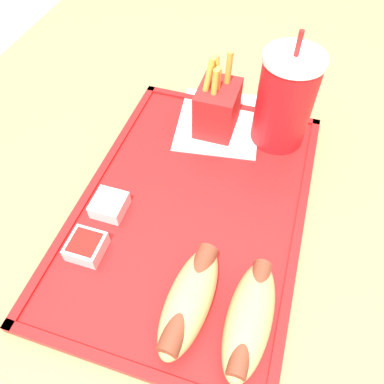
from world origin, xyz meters
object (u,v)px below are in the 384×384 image
soda_cup (285,100)px  sauce_cup_ketchup (86,246)px  hot_dog_far (250,318)px  hot_dog_near (189,300)px  sauce_cup_mayo (109,205)px  fries_carton (217,107)px

soda_cup → sauce_cup_ketchup: size_ratio=4.17×
hot_dog_far → hot_dog_near: (0.00, -0.07, 0.00)m
soda_cup → sauce_cup_mayo: 0.30m
hot_dog_far → fries_carton: size_ratio=1.05×
soda_cup → sauce_cup_mayo: soda_cup is taller
hot_dog_far → hot_dog_near: same height
fries_carton → sauce_cup_mayo: 0.23m
hot_dog_far → sauce_cup_mayo: size_ratio=3.18×
soda_cup → fries_carton: size_ratio=1.37×
hot_dog_far → sauce_cup_ketchup: 0.22m
sauce_cup_mayo → sauce_cup_ketchup: same height
sauce_cup_mayo → sauce_cup_ketchup: (0.07, -0.00, 0.00)m
soda_cup → hot_dog_far: bearing=3.7°
sauce_cup_mayo → hot_dog_near: bearing=55.8°
hot_dog_near → soda_cup: bearing=171.3°
hot_dog_near → fries_carton: (-0.30, -0.05, 0.02)m
soda_cup → sauce_cup_mayo: (0.21, -0.19, -0.06)m
hot_dog_near → sauce_cup_ketchup: hot_dog_near is taller
fries_carton → sauce_cup_ketchup: bearing=-19.6°
sauce_cup_mayo → sauce_cup_ketchup: 0.07m
hot_dog_far → fries_carton: (-0.30, -0.12, 0.02)m
sauce_cup_mayo → hot_dog_far: bearing=65.0°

